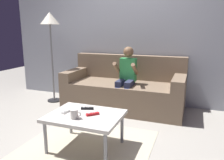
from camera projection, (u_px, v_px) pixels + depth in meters
The scene contains 11 objects.
ground_plane at pixel (91, 136), 2.72m from camera, with size 9.09×9.09×0.00m, color #9E998E.
wall_back at pixel (128, 30), 3.84m from camera, with size 4.55×0.05×2.50m, color #999EA8.
couch at pixel (124, 90), 3.66m from camera, with size 1.90×0.80×0.85m.
person_seated_on_couch at pixel (126, 76), 3.41m from camera, with size 0.34×0.42×1.01m.
coffee_table at pixel (85, 118), 2.38m from camera, with size 0.77×0.60×0.39m.
area_rug at pixel (86, 147), 2.46m from camera, with size 1.37×1.33×0.01m, color #BCB299.
game_remote_red_near_edge at pixel (93, 114), 2.35m from camera, with size 0.13×0.12×0.03m.
game_remote_white_center at pixel (67, 111), 2.43m from camera, with size 0.06×0.14×0.03m.
game_remote_black_far_corner at pixel (87, 108), 2.52m from camera, with size 0.14×0.08×0.03m.
coffee_mug at pixel (74, 114), 2.25m from camera, with size 0.12×0.08×0.09m.
floor_lamp at pixel (50, 25), 3.78m from camera, with size 0.32×0.32×1.55m.
Camera 1 is at (1.12, -2.26, 1.26)m, focal length 35.96 mm.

